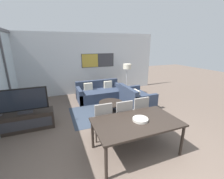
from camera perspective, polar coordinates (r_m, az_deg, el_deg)
The scene contains 14 objects.
ground_plane at distance 3.26m, azimuth 15.83°, elevation -28.98°, with size 24.00×24.00×0.00m, color brown.
wall_back at distance 7.30m, azimuth -9.36°, elevation 9.64°, with size 6.96×0.09×2.80m.
area_rug at distance 5.40m, azimuth -0.44°, elevation -8.30°, with size 2.76×1.66×0.01m.
tv_console at distance 4.89m, azimuth -29.57°, elevation -10.31°, with size 1.40×0.49×0.50m.
television at distance 4.67m, azimuth -30.63°, elevation -3.71°, with size 1.21×0.20×0.70m.
sofa_main at distance 6.52m, azimuth -4.82°, elevation -1.35°, with size 1.90×0.96×0.77m.
sofa_side at distance 5.90m, azimuth 8.75°, elevation -3.52°, with size 0.96×1.37×0.77m.
coffee_table at distance 5.29m, azimuth -0.44°, elevation -5.72°, with size 0.85×0.85×0.35m.
dining_table at distance 3.29m, azimuth 9.27°, elevation -12.81°, with size 1.81×1.05×0.75m.
dining_chair_left at distance 3.76m, azimuth -3.71°, elevation -11.10°, with size 0.46×0.46×0.98m.
dining_chair_centre at distance 3.90m, azimuth 3.90°, elevation -9.98°, with size 0.46×0.46×0.98m.
dining_chair_right at distance 4.18m, azimuth 10.08°, elevation -8.26°, with size 0.46×0.46×0.98m.
fruit_bowl at distance 3.28m, azimuth 10.75°, elevation -11.09°, with size 0.33×0.33×0.05m.
floor_lamp at distance 6.79m, azimuth 5.75°, elevation 7.85°, with size 0.35×0.35×1.46m.
Camera 1 is at (-1.52, -1.73, 2.31)m, focal length 24.00 mm.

